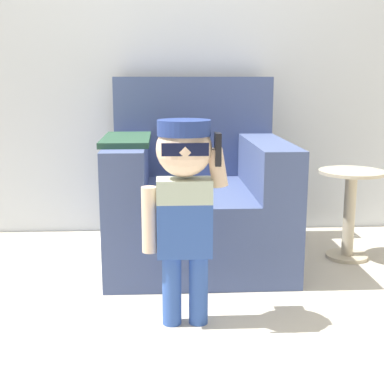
# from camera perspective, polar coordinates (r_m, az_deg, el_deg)

# --- Properties ---
(ground_plane) EXTENTS (10.00, 10.00, 0.00)m
(ground_plane) POSITION_cam_1_polar(r_m,az_deg,el_deg) (2.98, -1.34, -8.15)
(ground_plane) COLOR beige
(wall_back) EXTENTS (10.00, 0.05, 2.60)m
(wall_back) POSITION_cam_1_polar(r_m,az_deg,el_deg) (3.62, -1.89, 16.33)
(wall_back) COLOR silver
(wall_back) RESTS_ON ground_plane
(armchair) EXTENTS (1.00, 1.05, 1.04)m
(armchair) POSITION_cam_1_polar(r_m,az_deg,el_deg) (3.11, 0.43, -0.46)
(armchair) COLOR #475684
(armchair) RESTS_ON ground_plane
(person_child) EXTENTS (0.36, 0.27, 0.87)m
(person_child) POSITION_cam_1_polar(r_m,az_deg,el_deg) (2.17, -0.81, 0.11)
(person_child) COLOR #3356AD
(person_child) RESTS_ON ground_plane
(side_table) EXTENTS (0.37, 0.37, 0.52)m
(side_table) POSITION_cam_1_polar(r_m,az_deg,el_deg) (3.20, 16.48, -1.43)
(side_table) COLOR beige
(side_table) RESTS_ON ground_plane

